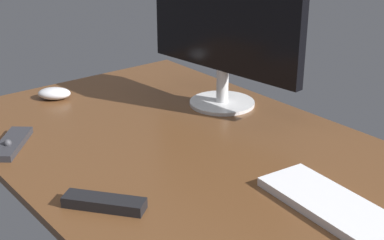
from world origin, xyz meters
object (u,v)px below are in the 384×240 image
at_px(media_remote, 11,143).
at_px(tv_remote, 104,203).
at_px(keyboard, 341,211).
at_px(monitor, 224,21).
at_px(computer_mouse, 54,93).

height_order(media_remote, tv_remote, media_remote).
relative_size(keyboard, media_remote, 2.15).
bearing_deg(keyboard, media_remote, -145.88).
xyz_separation_m(keyboard, tv_remote, (-0.32, -0.35, 0.00)).
relative_size(monitor, tv_remote, 3.17).
xyz_separation_m(monitor, keyboard, (0.61, -0.22, -0.24)).
bearing_deg(media_remote, tv_remote, 45.19).
height_order(monitor, tv_remote, monitor).
height_order(computer_mouse, media_remote, computer_mouse).
xyz_separation_m(computer_mouse, media_remote, (0.25, -0.24, -0.01)).
distance_m(monitor, keyboard, 0.69).
bearing_deg(monitor, keyboard, -26.65).
bearing_deg(keyboard, monitor, 165.61).
distance_m(keyboard, tv_remote, 0.47).
bearing_deg(monitor, media_remote, -106.26).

